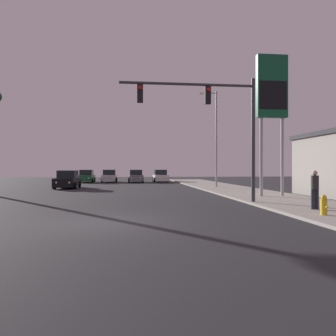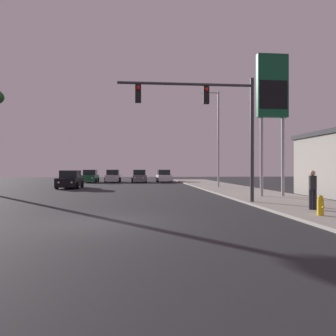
# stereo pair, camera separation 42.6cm
# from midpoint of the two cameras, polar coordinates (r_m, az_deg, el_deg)

# --- Properties ---
(ground_plane) EXTENTS (120.00, 120.00, 0.00)m
(ground_plane) POSITION_cam_midpoint_polar(r_m,az_deg,el_deg) (11.65, -10.78, -9.33)
(ground_plane) COLOR #28282B
(sidewalk_right) EXTENTS (5.00, 60.00, 0.12)m
(sidewalk_right) POSITION_cam_midpoint_polar(r_m,az_deg,el_deg) (23.12, 16.04, -4.56)
(sidewalk_right) COLOR #9E998E
(sidewalk_right) RESTS_ON ground
(car_green) EXTENTS (2.04, 4.32, 1.68)m
(car_green) POSITION_cam_midpoint_polar(r_m,az_deg,el_deg) (44.94, -13.14, -1.48)
(car_green) COLOR #195933
(car_green) RESTS_ON ground
(car_silver) EXTENTS (2.04, 4.32, 1.68)m
(car_silver) POSITION_cam_midpoint_polar(r_m,az_deg,el_deg) (45.16, -9.30, -1.47)
(car_silver) COLOR #B7B7BC
(car_silver) RESTS_ON ground
(car_grey) EXTENTS (2.04, 4.34, 1.68)m
(car_grey) POSITION_cam_midpoint_polar(r_m,az_deg,el_deg) (44.56, -4.77, -1.49)
(car_grey) COLOR slate
(car_grey) RESTS_ON ground
(car_white) EXTENTS (2.04, 4.33, 1.68)m
(car_white) POSITION_cam_midpoint_polar(r_m,az_deg,el_deg) (45.30, -0.47, -1.47)
(car_white) COLOR silver
(car_white) RESTS_ON ground
(car_black) EXTENTS (2.04, 4.33, 1.68)m
(car_black) POSITION_cam_midpoint_polar(r_m,az_deg,el_deg) (32.13, -16.32, -2.04)
(car_black) COLOR black
(car_black) RESTS_ON ground
(traffic_light_mast) EXTENTS (7.11, 0.36, 6.50)m
(traffic_light_mast) POSITION_cam_midpoint_polar(r_m,az_deg,el_deg) (17.41, 8.79, 9.33)
(traffic_light_mast) COLOR #38383D
(traffic_light_mast) RESTS_ON sidewalk_right
(street_lamp) EXTENTS (1.74, 0.24, 9.00)m
(street_lamp) POSITION_cam_midpoint_polar(r_m,az_deg,el_deg) (31.26, 8.92, 5.89)
(street_lamp) COLOR #99999E
(street_lamp) RESTS_ON sidewalk_right
(gas_station_sign) EXTENTS (2.00, 0.42, 9.00)m
(gas_station_sign) POSITION_cam_midpoint_polar(r_m,az_deg,el_deg) (22.35, 18.24, 12.19)
(gas_station_sign) COLOR #99999E
(gas_station_sign) RESTS_ON sidewalk_right
(fire_hydrant) EXTENTS (0.24, 0.34, 0.76)m
(fire_hydrant) POSITION_cam_midpoint_polar(r_m,az_deg,el_deg) (13.63, 25.84, -5.91)
(fire_hydrant) COLOR gold
(fire_hydrant) RESTS_ON sidewalk_right
(pedestrian_on_sidewalk) EXTENTS (0.34, 0.32, 1.67)m
(pedestrian_on_sidewalk) POSITION_cam_midpoint_polar(r_m,az_deg,el_deg) (15.36, 24.62, -3.20)
(pedestrian_on_sidewalk) COLOR #23232D
(pedestrian_on_sidewalk) RESTS_ON sidewalk_right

